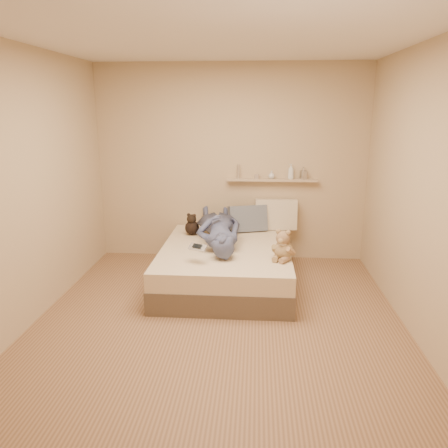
# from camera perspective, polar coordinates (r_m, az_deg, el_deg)

# --- Properties ---
(room) EXTENTS (3.80, 3.80, 3.80)m
(room) POSITION_cam_1_polar(r_m,az_deg,el_deg) (4.02, -0.69, 4.50)
(room) COLOR #906B4A
(room) RESTS_ON ground
(bed) EXTENTS (1.50, 1.90, 0.45)m
(bed) POSITION_cam_1_polar(r_m,az_deg,el_deg) (5.20, 0.23, -5.34)
(bed) COLOR brown
(bed) RESTS_ON floor
(game_console) EXTENTS (0.21, 0.16, 0.07)m
(game_console) POSITION_cam_1_polar(r_m,az_deg,el_deg) (4.56, -3.47, -3.04)
(game_console) COLOR silver
(game_console) RESTS_ON bed
(teddy_bear) EXTENTS (0.27, 0.28, 0.34)m
(teddy_bear) POSITION_cam_1_polar(r_m,az_deg,el_deg) (4.70, 7.71, -3.03)
(teddy_bear) COLOR tan
(teddy_bear) RESTS_ON bed
(dark_plush) EXTENTS (0.18, 0.18, 0.28)m
(dark_plush) POSITION_cam_1_polar(r_m,az_deg,el_deg) (5.59, -4.21, -0.21)
(dark_plush) COLOR black
(dark_plush) RESTS_ON bed
(pillow_cream) EXTENTS (0.56, 0.22, 0.41)m
(pillow_cream) POSITION_cam_1_polar(r_m,az_deg,el_deg) (5.87, 6.80, 1.27)
(pillow_cream) COLOR beige
(pillow_cream) RESTS_ON bed
(pillow_grey) EXTENTS (0.54, 0.35, 0.36)m
(pillow_grey) POSITION_cam_1_polar(r_m,az_deg,el_deg) (5.74, 3.11, 0.72)
(pillow_grey) COLOR slate
(pillow_grey) RESTS_ON bed
(person) EXTENTS (0.76, 1.55, 0.36)m
(person) POSITION_cam_1_polar(r_m,az_deg,el_deg) (5.26, -0.76, -0.50)
(person) COLOR #4C5377
(person) RESTS_ON bed
(wall_shelf) EXTENTS (1.20, 0.12, 0.03)m
(wall_shelf) POSITION_cam_1_polar(r_m,az_deg,el_deg) (5.85, 6.28, 5.75)
(wall_shelf) COLOR tan
(wall_shelf) RESTS_ON wall_back
(shelf_bottles) EXTENTS (0.93, 0.11, 0.20)m
(shelf_bottles) POSITION_cam_1_polar(r_m,az_deg,el_deg) (5.85, 7.72, 6.63)
(shelf_bottles) COLOR silver
(shelf_bottles) RESTS_ON wall_shelf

